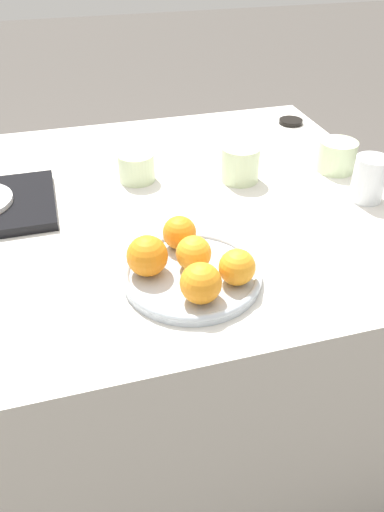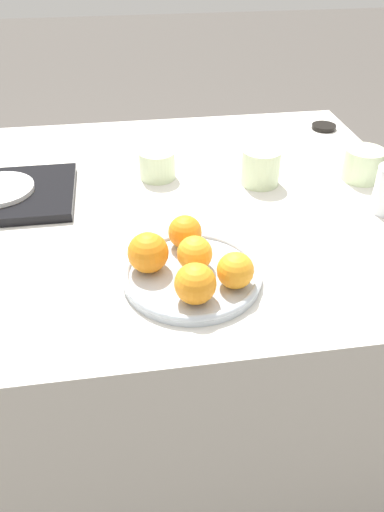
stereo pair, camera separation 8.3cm
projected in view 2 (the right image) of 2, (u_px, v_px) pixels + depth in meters
ground_plane at (137, 409)px, 1.48m from camera, size 12.00×12.00×0.00m
table at (128, 323)px, 1.27m from camera, size 1.33×0.95×0.70m
fruit_platter at (192, 275)px, 0.85m from camera, size 0.24×0.24×0.02m
orange_0 at (195, 253)px, 0.84m from camera, size 0.06×0.06×0.06m
orange_1 at (195, 284)px, 0.77m from camera, size 0.07×0.07×0.07m
orange_2 at (185, 232)px, 0.89m from camera, size 0.06×0.06×0.06m
orange_3 at (235, 270)px, 0.80m from camera, size 0.06×0.06×0.06m
orange_4 at (148, 253)px, 0.84m from camera, size 0.07×0.07×0.07m
cup_0 at (157, 165)px, 1.15m from camera, size 0.08×0.08×0.06m
cup_1 at (363, 164)px, 1.14m from camera, size 0.09×0.09×0.07m
cup_2 at (261, 167)px, 1.12m from camera, size 0.09×0.09×0.08m
soy_dish at (324, 127)px, 1.40m from camera, size 0.07×0.07×0.01m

